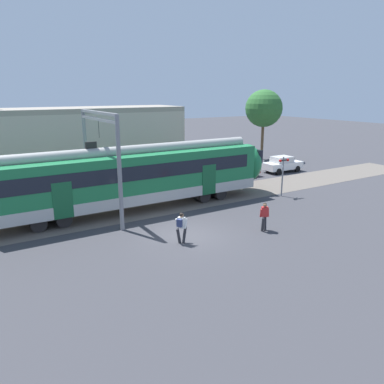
{
  "coord_description": "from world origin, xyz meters",
  "views": [
    {
      "loc": [
        -9.86,
        -16.57,
        7.66
      ],
      "look_at": [
        1.91,
        2.65,
        1.6
      ],
      "focal_mm": 35.0,
      "sensor_mm": 36.0,
      "label": 1
    }
  ],
  "objects_px": {
    "pedestrian_white": "(181,225)",
    "parked_car_white": "(283,164)",
    "parked_car_red": "(238,169)",
    "pedestrian_red": "(264,214)",
    "crossing_signal": "(283,170)"
  },
  "relations": [
    {
      "from": "pedestrian_white",
      "to": "parked_car_red",
      "type": "bearing_deg",
      "value": 41.3
    },
    {
      "from": "pedestrian_white",
      "to": "parked_car_white",
      "type": "bearing_deg",
      "value": 30.78
    },
    {
      "from": "pedestrian_white",
      "to": "pedestrian_red",
      "type": "height_order",
      "value": "same"
    },
    {
      "from": "parked_car_red",
      "to": "crossing_signal",
      "type": "xyz_separation_m",
      "value": [
        -1.21,
        -6.81,
        1.23
      ]
    },
    {
      "from": "pedestrian_white",
      "to": "parked_car_red",
      "type": "xyz_separation_m",
      "value": [
        12.23,
        10.75,
        -0.21
      ]
    },
    {
      "from": "parked_car_white",
      "to": "crossing_signal",
      "type": "xyz_separation_m",
      "value": [
        -6.45,
        -6.47,
        1.23
      ]
    },
    {
      "from": "pedestrian_red",
      "to": "parked_car_white",
      "type": "bearing_deg",
      "value": 41.91
    },
    {
      "from": "parked_car_red",
      "to": "pedestrian_red",
      "type": "bearing_deg",
      "value": -122.24
    },
    {
      "from": "pedestrian_white",
      "to": "parked_car_white",
      "type": "distance_m",
      "value": 20.33
    },
    {
      "from": "pedestrian_white",
      "to": "parked_car_red",
      "type": "relative_size",
      "value": 0.41
    },
    {
      "from": "pedestrian_white",
      "to": "parked_car_white",
      "type": "relative_size",
      "value": 0.41
    },
    {
      "from": "pedestrian_white",
      "to": "crossing_signal",
      "type": "relative_size",
      "value": 0.56
    },
    {
      "from": "pedestrian_white",
      "to": "parked_car_red",
      "type": "height_order",
      "value": "pedestrian_white"
    },
    {
      "from": "pedestrian_red",
      "to": "parked_car_red",
      "type": "bearing_deg",
      "value": 57.76
    },
    {
      "from": "parked_car_white",
      "to": "pedestrian_white",
      "type": "bearing_deg",
      "value": -149.22
    }
  ]
}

